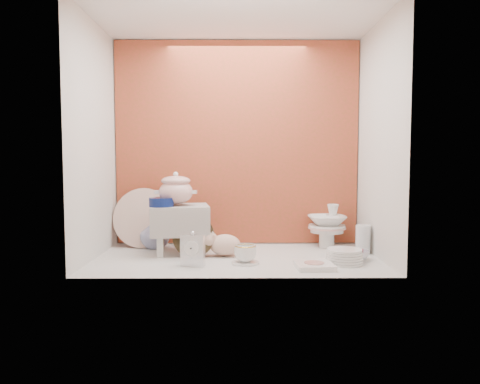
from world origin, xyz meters
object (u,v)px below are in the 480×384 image
object	(u,v)px
plush_pig	(225,245)
soup_tureen	(176,189)
blue_white_vase	(155,233)
gold_rim_teacup	(245,253)
dinner_plate_stack	(344,256)
porcelain_tower	(327,226)
step_stool	(180,229)
floral_platter	(143,218)
crystal_bowl	(353,255)
mantel_clock	(193,249)

from	to	relation	value
plush_pig	soup_tureen	bearing A→B (deg)	-176.69
soup_tureen	blue_white_vase	xyz separation A→B (m)	(-0.18, 0.18, -0.33)
soup_tureen	gold_rim_teacup	world-z (taller)	soup_tureen
plush_pig	gold_rim_teacup	distance (m)	0.25
dinner_plate_stack	porcelain_tower	distance (m)	0.52
gold_rim_teacup	dinner_plate_stack	size ratio (longest dim) A/B	0.58
soup_tureen	plush_pig	xyz separation A→B (m)	(0.33, -0.09, -0.36)
step_stool	porcelain_tower	xyz separation A→B (m)	(1.03, 0.20, -0.01)
floral_platter	blue_white_vase	xyz separation A→B (m)	(0.09, -0.03, -0.10)
blue_white_vase	crystal_bowl	world-z (taller)	blue_white_vase
mantel_clock	plush_pig	bearing A→B (deg)	67.47
soup_tureen	dinner_plate_stack	size ratio (longest dim) A/B	1.16
plush_pig	gold_rim_teacup	size ratio (longest dim) A/B	1.95
gold_rim_teacup	porcelain_tower	xyz separation A→B (m)	(0.59, 0.51, 0.09)
step_stool	gold_rim_teacup	world-z (taller)	step_stool
floral_platter	plush_pig	bearing A→B (deg)	-27.49
soup_tureen	porcelain_tower	distance (m)	1.11
mantel_clock	gold_rim_teacup	xyz separation A→B (m)	(0.31, 0.06, -0.04)
crystal_bowl	floral_platter	bearing A→B (deg)	163.06
dinner_plate_stack	crystal_bowl	world-z (taller)	dinner_plate_stack
soup_tureen	blue_white_vase	distance (m)	0.41
soup_tureen	plush_pig	world-z (taller)	soup_tureen
floral_platter	mantel_clock	xyz separation A→B (m)	(0.42, -0.58, -0.11)
floral_platter	gold_rim_teacup	distance (m)	0.91
blue_white_vase	porcelain_tower	xyz separation A→B (m)	(1.23, 0.02, 0.05)
mantel_clock	gold_rim_teacup	bearing A→B (deg)	22.06
blue_white_vase	porcelain_tower	distance (m)	1.23
soup_tureen	plush_pig	bearing A→B (deg)	-16.08
step_stool	soup_tureen	world-z (taller)	soup_tureen
step_stool	dinner_plate_stack	size ratio (longest dim) A/B	1.67
plush_pig	crystal_bowl	size ratio (longest dim) A/B	1.30
blue_white_vase	dinner_plate_stack	size ratio (longest dim) A/B	0.96
step_stool	porcelain_tower	size ratio (longest dim) A/B	1.22
floral_platter	plush_pig	xyz separation A→B (m)	(0.60, -0.31, -0.13)
blue_white_vase	plush_pig	size ratio (longest dim) A/B	0.85
plush_pig	gold_rim_teacup	xyz separation A→B (m)	(0.13, -0.21, -0.01)
mantel_clock	crystal_bowl	size ratio (longest dim) A/B	1.02
step_stool	crystal_bowl	size ratio (longest dim) A/B	1.91
step_stool	dinner_plate_stack	world-z (taller)	step_stool
soup_tureen	blue_white_vase	size ratio (longest dim) A/B	1.21
dinner_plate_stack	crystal_bowl	size ratio (longest dim) A/B	1.14
floral_platter	porcelain_tower	distance (m)	1.32
blue_white_vase	dinner_plate_stack	xyz separation A→B (m)	(1.23, -0.49, -0.07)
blue_white_vase	dinner_plate_stack	bearing A→B (deg)	-21.56
dinner_plate_stack	gold_rim_teacup	bearing A→B (deg)	-179.77
blue_white_vase	plush_pig	distance (m)	0.58
gold_rim_teacup	dinner_plate_stack	xyz separation A→B (m)	(0.60, 0.00, -0.02)
soup_tureen	crystal_bowl	size ratio (longest dim) A/B	1.33
soup_tureen	blue_white_vase	bearing A→B (deg)	134.22
floral_platter	step_stool	bearing A→B (deg)	-35.72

